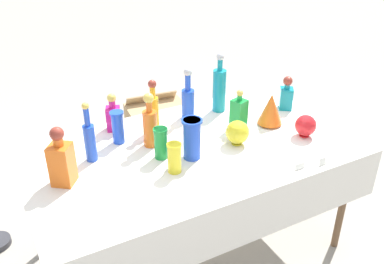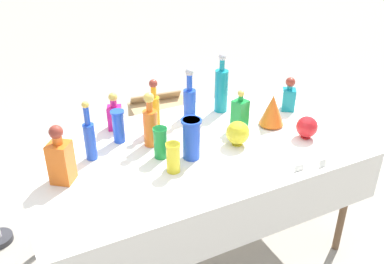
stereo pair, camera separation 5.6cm
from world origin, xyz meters
TOP-DOWN VIEW (x-y plane):
  - ground_plane at (0.00, 0.00)m, footprint 40.00×40.00m
  - display_table at (0.00, -0.03)m, footprint 1.87×1.06m
  - tall_bottle_0 at (-0.19, 0.14)m, footprint 0.08×0.08m
  - tall_bottle_1 at (-0.11, 0.28)m, footprint 0.06×0.06m
  - tall_bottle_2 at (0.38, 0.34)m, footprint 0.09×0.09m
  - tall_bottle_3 at (-0.54, 0.14)m, footprint 0.06×0.06m
  - tall_bottle_4 at (0.16, 0.35)m, footprint 0.08×0.08m
  - square_decanter_0 at (0.79, 0.15)m, footprint 0.11×0.11m
  - square_decanter_1 at (0.36, 0.07)m, footprint 0.10×0.10m
  - square_decanter_2 at (-0.32, 0.41)m, footprint 0.11×0.11m
  - square_decanter_3 at (-0.72, 0.00)m, footprint 0.14×0.14m
  - slender_vase_0 at (-0.20, -0.01)m, footprint 0.08×0.08m
  - slender_vase_1 at (-0.35, 0.25)m, footprint 0.08×0.08m
  - slender_vase_2 at (-0.05, -0.09)m, footprint 0.11×0.11m
  - slender_vase_3 at (-0.19, -0.17)m, footprint 0.08×0.08m
  - fluted_vase_0 at (0.56, 0.02)m, footprint 0.15×0.15m
  - round_bowl_0 at (0.25, -0.09)m, footprint 0.14×0.14m
  - round_bowl_1 at (0.65, -0.20)m, footprint 0.13×0.13m
  - price_tag_left at (0.53, -0.48)m, footprint 0.05×0.02m
  - price_tag_center at (0.39, -0.46)m, footprint 0.06×0.02m
  - cardboard_box_behind_left at (0.34, 1.31)m, footprint 0.54×0.36m
  - cardboard_box_behind_right at (0.24, 1.07)m, footprint 0.59×0.49m

SIDE VIEW (x-z plane):
  - ground_plane at x=0.00m, z-range 0.00..0.00m
  - cardboard_box_behind_right at x=0.24m, z-range -0.04..0.29m
  - cardboard_box_behind_left at x=0.34m, z-range -0.04..0.44m
  - display_table at x=0.00m, z-range 0.33..1.09m
  - price_tag_center at x=0.39m, z-range 0.76..0.79m
  - price_tag_left at x=0.53m, z-range 0.76..0.80m
  - round_bowl_1 at x=0.65m, z-range 0.76..0.90m
  - round_bowl_0 at x=0.25m, z-range 0.76..0.91m
  - slender_vase_3 at x=-0.19m, z-range 0.77..0.93m
  - slender_vase_0 at x=-0.20m, z-range 0.77..0.94m
  - square_decanter_2 at x=-0.32m, z-range 0.74..0.97m
  - square_decanter_0 at x=0.79m, z-range 0.74..0.97m
  - square_decanter_1 at x=0.36m, z-range 0.74..0.99m
  - slender_vase_1 at x=-0.35m, z-range 0.77..0.96m
  - fluted_vase_0 at x=0.56m, z-range 0.76..0.97m
  - slender_vase_2 at x=-0.05m, z-range 0.77..1.00m
  - tall_bottle_4 at x=0.16m, z-range 0.72..1.05m
  - tall_bottle_3 at x=-0.54m, z-range 0.72..1.06m
  - square_decanter_3 at x=-0.72m, z-range 0.74..1.05m
  - tall_bottle_0 at x=-0.19m, z-range 0.73..1.06m
  - tall_bottle_1 at x=-0.11m, z-range 0.74..1.07m
  - tall_bottle_2 at x=0.38m, z-range 0.72..1.12m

